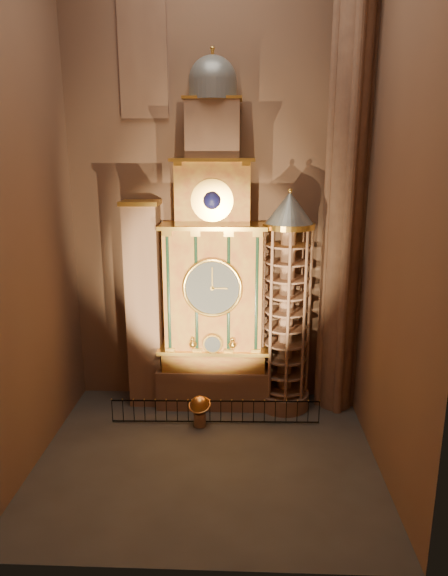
{
  "coord_description": "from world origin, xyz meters",
  "views": [
    {
      "loc": [
        1.45,
        -18.91,
        12.31
      ],
      "look_at": [
        0.58,
        3.0,
        6.56
      ],
      "focal_mm": 32.0,
      "sensor_mm": 36.0,
      "label": 1
    }
  ],
  "objects_px": {
    "astronomical_clock": "(214,275)",
    "iron_railing": "(215,412)",
    "portrait_tower": "(145,305)",
    "stair_turret": "(286,306)",
    "celestial_globe": "(200,408)"
  },
  "relations": [
    {
      "from": "stair_turret",
      "to": "iron_railing",
      "type": "height_order",
      "value": "stair_turret"
    },
    {
      "from": "portrait_tower",
      "to": "celestial_globe",
      "type": "relative_size",
      "value": 6.81
    },
    {
      "from": "astronomical_clock",
      "to": "stair_turret",
      "type": "height_order",
      "value": "astronomical_clock"
    },
    {
      "from": "astronomical_clock",
      "to": "celestial_globe",
      "type": "xyz_separation_m",
      "value": [
        -0.54,
        -2.38,
        -5.78
      ]
    },
    {
      "from": "astronomical_clock",
      "to": "iron_railing",
      "type": "relative_size",
      "value": 1.72
    },
    {
      "from": "astronomical_clock",
      "to": "iron_railing",
      "type": "height_order",
      "value": "astronomical_clock"
    },
    {
      "from": "celestial_globe",
      "to": "astronomical_clock",
      "type": "bearing_deg",
      "value": 77.29
    },
    {
      "from": "portrait_tower",
      "to": "stair_turret",
      "type": "xyz_separation_m",
      "value": [
        6.9,
        -0.28,
        0.12
      ]
    },
    {
      "from": "stair_turret",
      "to": "celestial_globe",
      "type": "xyz_separation_m",
      "value": [
        -4.04,
        -2.11,
        -4.37
      ]
    },
    {
      "from": "stair_turret",
      "to": "portrait_tower",
      "type": "bearing_deg",
      "value": 177.67
    },
    {
      "from": "portrait_tower",
      "to": "iron_railing",
      "type": "distance_m",
      "value": 6.17
    },
    {
      "from": "portrait_tower",
      "to": "stair_turret",
      "type": "height_order",
      "value": "stair_turret"
    },
    {
      "from": "astronomical_clock",
      "to": "stair_turret",
      "type": "xyz_separation_m",
      "value": [
        3.5,
        -0.26,
        -1.41
      ]
    },
    {
      "from": "celestial_globe",
      "to": "stair_turret",
      "type": "bearing_deg",
      "value": 27.64
    },
    {
      "from": "celestial_globe",
      "to": "iron_railing",
      "type": "relative_size",
      "value": 0.15
    }
  ]
}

